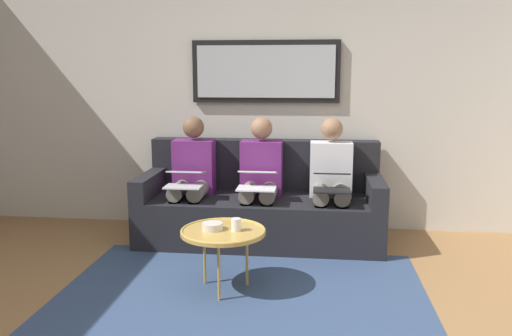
{
  "coord_description": "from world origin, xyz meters",
  "views": [
    {
      "loc": [
        -0.49,
        2.57,
        1.55
      ],
      "look_at": [
        0.0,
        -1.7,
        0.75
      ],
      "focal_mm": 36.41,
      "sensor_mm": 36.0,
      "label": 1
    }
  ],
  "objects": [
    {
      "name": "laptop_white",
      "position": [
        0.0,
        -1.81,
        0.63
      ],
      "size": [
        0.33,
        0.36,
        0.15
      ],
      "color": "white"
    },
    {
      "name": "laptop_black",
      "position": [
        -0.64,
        -1.8,
        0.63
      ],
      "size": [
        0.31,
        0.36,
        0.15
      ],
      "color": "black"
    },
    {
      "name": "framed_mirror",
      "position": [
        0.0,
        -2.51,
        1.55
      ],
      "size": [
        1.43,
        0.05,
        0.6
      ],
      "color": "black"
    },
    {
      "name": "laptop_silver",
      "position": [
        0.64,
        -1.8,
        0.63
      ],
      "size": [
        0.32,
        0.32,
        0.14
      ],
      "color": "silver"
    },
    {
      "name": "area_rug",
      "position": [
        0.0,
        -0.85,
        0.0
      ],
      "size": [
        2.6,
        1.8,
        0.01
      ],
      "primitive_type": "cube",
      "color": "#33476B",
      "rests_on": "ground_plane"
    },
    {
      "name": "coffee_table",
      "position": [
        0.14,
        -0.9,
        0.43
      ],
      "size": [
        0.61,
        0.61,
        0.46
      ],
      "color": "tan",
      "rests_on": "ground_plane"
    },
    {
      "name": "person_left",
      "position": [
        -0.64,
        -2.05,
        0.61
      ],
      "size": [
        0.38,
        0.58,
        1.14
      ],
      "color": "silver",
      "rests_on": "couch"
    },
    {
      "name": "wall_rear",
      "position": [
        0.0,
        -2.6,
        1.3
      ],
      "size": [
        6.0,
        0.12,
        2.6
      ],
      "primitive_type": "cube",
      "color": "beige",
      "rests_on": "ground_plane"
    },
    {
      "name": "person_middle",
      "position": [
        0.0,
        -2.05,
        0.61
      ],
      "size": [
        0.38,
        0.58,
        1.14
      ],
      "color": "#66236B",
      "rests_on": "couch"
    },
    {
      "name": "person_right",
      "position": [
        0.64,
        -2.05,
        0.61
      ],
      "size": [
        0.38,
        0.58,
        1.14
      ],
      "color": "#66236B",
      "rests_on": "couch"
    },
    {
      "name": "couch",
      "position": [
        0.0,
        -2.12,
        0.31
      ],
      "size": [
        2.2,
        0.9,
        0.9
      ],
      "color": "black",
      "rests_on": "ground_plane"
    },
    {
      "name": "cup",
      "position": [
        0.05,
        -0.9,
        0.49
      ],
      "size": [
        0.07,
        0.07,
        0.09
      ],
      "primitive_type": "cylinder",
      "color": "silver",
      "rests_on": "coffee_table"
    },
    {
      "name": "bowl",
      "position": [
        0.22,
        -0.9,
        0.47
      ],
      "size": [
        0.15,
        0.15,
        0.05
      ],
      "primitive_type": "cylinder",
      "color": "beige",
      "rests_on": "coffee_table"
    }
  ]
}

